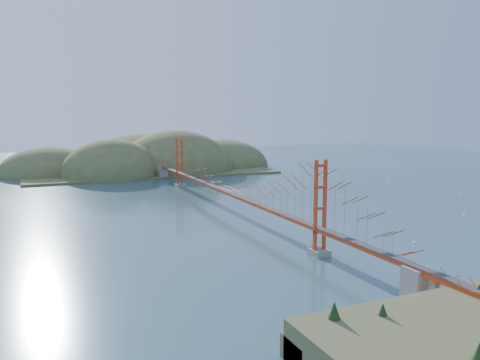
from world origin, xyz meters
name	(u,v)px	position (x,y,z in m)	size (l,w,h in m)	color
ground	(227,210)	(0.00, 0.00, 0.00)	(320.00, 320.00, 0.00)	#294553
bridge	(227,171)	(0.00, 0.18, 7.01)	(2.20, 94.40, 12.00)	gray
approach_viaduct	(473,299)	(0.00, -51.91, 2.55)	(1.40, 12.00, 3.38)	#AB3213
promontory	(437,311)	(0.00, -48.50, 0.12)	(9.00, 6.00, 0.24)	#59544C
fort	(435,302)	(0.40, -47.80, 0.67)	(3.70, 2.30, 1.75)	maroon
far_headlands	(152,169)	(2.21, 68.52, 0.00)	(84.00, 58.00, 25.00)	brown
sailboat_8	(364,185)	(42.01, 14.37, 0.14)	(0.54, 0.54, 0.58)	white
sailboat_14	(375,206)	(26.69, -8.08, 0.14)	(0.60, 0.60, 0.63)	white
sailboat_0	(313,222)	(8.44, -15.33, 0.15)	(0.57, 0.58, 0.66)	white
sailboat_2	(464,214)	(35.63, -20.36, 0.13)	(0.49, 0.49, 0.55)	white
sailboat_15	(294,175)	(35.73, 37.81, 0.15)	(0.59, 0.61, 0.69)	white
sailboat_5	(410,194)	(41.92, -1.09, 0.15)	(0.51, 0.60, 0.68)	white
sailboat_11	(461,194)	(52.41, -5.03, 0.15)	(0.62, 0.62, 0.67)	white
sailboat_10	(400,231)	(17.19, -25.02, 0.14)	(0.40, 0.49, 0.58)	white
sailboat_7	(310,186)	(29.08, 18.35, 0.15)	(0.58, 0.52, 0.65)	white
sailboat_12	(275,186)	(20.86, 20.93, 0.14)	(0.56, 0.48, 0.64)	white
sailboat_6	(414,242)	(14.41, -30.71, 0.14)	(0.52, 0.52, 0.58)	white
sailboat_1	(338,191)	(30.18, 8.70, 0.13)	(0.54, 0.54, 0.56)	white
sailboat_17	(388,182)	(50.38, 15.68, 0.15)	(0.57, 0.51, 0.64)	white
sailboat_9	(382,194)	(37.16, 2.12, 0.13)	(0.52, 0.52, 0.55)	white
sailboat_3	(264,185)	(19.38, 23.81, 0.14)	(0.52, 0.43, 0.61)	white
sailboat_4	(342,197)	(26.65, 2.20, 0.15)	(0.49, 0.56, 0.64)	white
sailboat_extra_0	(207,186)	(6.00, 27.70, 0.15)	(0.58, 0.56, 0.65)	white
sailboat_extra_1	(311,187)	(27.86, 15.85, 0.15)	(0.59, 0.58, 0.66)	white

